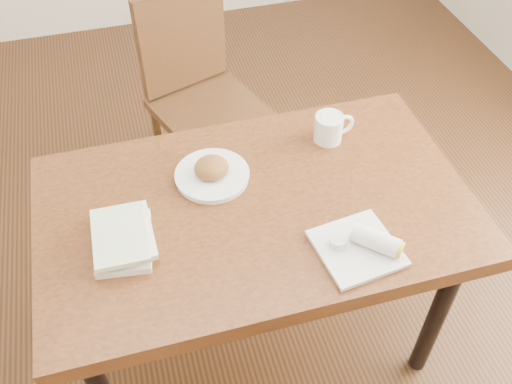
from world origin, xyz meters
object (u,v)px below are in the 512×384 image
object	(u,v)px
chair_far	(199,87)
coffee_mug	(330,127)
plate_scone	(212,173)
book_stack	(124,238)
table	(256,222)
plate_burrito	(363,246)

from	to	relation	value
chair_far	coffee_mug	xyz separation A→B (m)	(0.32, -0.69, 0.25)
plate_scone	book_stack	bearing A→B (deg)	-146.81
coffee_mug	book_stack	distance (m)	0.76
chair_far	plate_scone	size ratio (longest dim) A/B	4.08
table	plate_burrito	world-z (taller)	plate_burrito
chair_far	plate_burrito	size ratio (longest dim) A/B	3.98
chair_far	coffee_mug	world-z (taller)	chair_far
plate_scone	plate_burrito	xyz separation A→B (m)	(0.34, -0.39, -0.00)
plate_scone	chair_far	bearing A→B (deg)	82.57
plate_scone	coffee_mug	world-z (taller)	coffee_mug
table	plate_scone	world-z (taller)	plate_scone
table	plate_scone	xyz separation A→B (m)	(-0.10, 0.14, 0.11)
plate_burrito	book_stack	xyz separation A→B (m)	(-0.63, 0.20, 0.01)
table	plate_scone	bearing A→B (deg)	125.63
coffee_mug	table	bearing A→B (deg)	-145.21
coffee_mug	book_stack	bearing A→B (deg)	-159.25
table	book_stack	size ratio (longest dim) A/B	5.53
plate_burrito	book_stack	world-z (taller)	plate_burrito
table	book_stack	xyz separation A→B (m)	(-0.40, -0.05, 0.11)
chair_far	book_stack	world-z (taller)	chair_far
plate_burrito	book_stack	size ratio (longest dim) A/B	1.02
table	plate_scone	distance (m)	0.20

